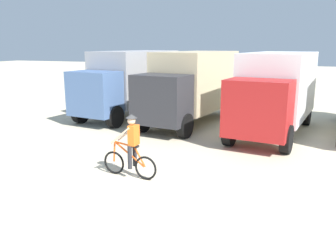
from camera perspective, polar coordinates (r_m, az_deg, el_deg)
ground_plane at (r=8.79m, az=-6.63°, el=-11.68°), size 120.00×120.00×0.00m
box_truck_grey_hauler at (r=18.55m, az=-6.17°, el=7.44°), size 3.26×7.01×3.35m
box_truck_tan_camper at (r=16.70m, az=3.86°, el=6.87°), size 3.30×7.02×3.35m
box_truck_avon_van at (r=15.29m, az=17.11°, el=5.76°), size 3.23×7.00×3.35m
cyclist_orange_shirt at (r=9.85m, az=-6.05°, el=-3.64°), size 1.73×0.52×1.82m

